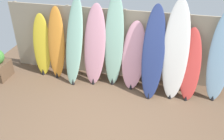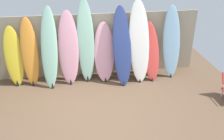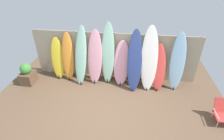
% 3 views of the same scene
% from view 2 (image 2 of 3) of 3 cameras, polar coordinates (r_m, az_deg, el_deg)
% --- Properties ---
extents(ground, '(7.68, 7.68, 0.00)m').
position_cam_2_polar(ground, '(5.84, -2.81, -9.84)').
color(ground, brown).
extents(fence_back, '(6.08, 0.11, 1.80)m').
position_cam_2_polar(fence_back, '(7.16, -4.60, 5.72)').
color(fence_back, tan).
rests_on(fence_back, ground).
extents(surfboard_yellow_0, '(0.50, 0.41, 1.62)m').
position_cam_2_polar(surfboard_yellow_0, '(7.11, -21.53, 2.76)').
color(surfboard_yellow_0, yellow).
rests_on(surfboard_yellow_0, ground).
extents(surfboard_orange_1, '(0.46, 0.48, 1.83)m').
position_cam_2_polar(surfboard_orange_1, '(6.97, -18.30, 3.79)').
color(surfboard_orange_1, orange).
rests_on(surfboard_orange_1, ground).
extents(surfboard_seafoam_2, '(0.51, 0.74, 2.09)m').
position_cam_2_polar(surfboard_seafoam_2, '(6.74, -14.15, 4.76)').
color(surfboard_seafoam_2, '#9ED6BC').
rests_on(surfboard_seafoam_2, ground).
extents(surfboard_pink_3, '(0.57, 0.59, 1.96)m').
position_cam_2_polar(surfboard_pink_3, '(6.80, -9.93, 4.82)').
color(surfboard_pink_3, pink).
rests_on(surfboard_pink_3, ground).
extents(surfboard_seafoam_4, '(0.46, 0.46, 2.24)m').
position_cam_2_polar(surfboard_seafoam_4, '(6.80, -6.02, 6.30)').
color(surfboard_seafoam_4, '#9ED6BC').
rests_on(surfboard_seafoam_4, ground).
extents(surfboard_pink_5, '(0.59, 0.60, 1.60)m').
position_cam_2_polar(surfboard_pink_5, '(6.91, -1.81, 4.02)').
color(surfboard_pink_5, pink).
rests_on(surfboard_pink_5, ground).
extents(surfboard_navy_6, '(0.52, 0.83, 2.05)m').
position_cam_2_polar(surfboard_navy_6, '(6.72, 2.31, 5.37)').
color(surfboard_navy_6, navy).
rests_on(surfboard_navy_6, ground).
extents(surfboard_white_7, '(0.60, 0.72, 2.20)m').
position_cam_2_polar(surfboard_white_7, '(6.86, 6.24, 6.39)').
color(surfboard_white_7, white).
rests_on(surfboard_white_7, ground).
extents(surfboard_red_8, '(0.52, 0.73, 1.58)m').
position_cam_2_polar(surfboard_red_8, '(7.08, 8.92, 4.19)').
color(surfboard_red_8, '#D13D38').
rests_on(surfboard_red_8, ground).
extents(surfboard_skyblue_9, '(0.50, 0.55, 2.01)m').
position_cam_2_polar(surfboard_skyblue_9, '(7.27, 13.43, 6.18)').
color(surfboard_skyblue_9, '#8CB7D6').
rests_on(surfboard_skyblue_9, ground).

